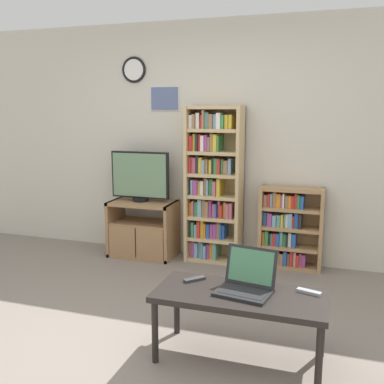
# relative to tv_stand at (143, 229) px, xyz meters

# --- Properties ---
(ground_plane) EXTENTS (18.00, 18.00, 0.00)m
(ground_plane) POSITION_rel_tv_stand_xyz_m (0.74, -1.86, -0.32)
(ground_plane) COLOR gray
(wall_back) EXTENTS (6.31, 0.09, 2.60)m
(wall_back) POSITION_rel_tv_stand_xyz_m (0.74, 0.29, 0.99)
(wall_back) COLOR beige
(wall_back) RESTS_ON ground_plane
(tv_stand) EXTENTS (0.74, 0.44, 0.63)m
(tv_stand) POSITION_rel_tv_stand_xyz_m (0.00, 0.00, 0.00)
(tv_stand) COLOR #9E754C
(tv_stand) RESTS_ON ground_plane
(television) EXTENTS (0.68, 0.18, 0.56)m
(television) POSITION_rel_tv_stand_xyz_m (-0.03, 0.02, 0.60)
(television) COLOR black
(television) RESTS_ON tv_stand
(bookshelf_tall) EXTENTS (0.60, 0.30, 1.69)m
(bookshelf_tall) POSITION_rel_tv_stand_xyz_m (0.79, 0.11, 0.52)
(bookshelf_tall) COLOR tan
(bookshelf_tall) RESTS_ON ground_plane
(bookshelf_short) EXTENTS (0.65, 0.24, 0.86)m
(bookshelf_short) POSITION_rel_tv_stand_xyz_m (1.60, 0.13, 0.10)
(bookshelf_short) COLOR tan
(bookshelf_short) RESTS_ON ground_plane
(coffee_table) EXTENTS (1.13, 0.50, 0.47)m
(coffee_table) POSITION_rel_tv_stand_xyz_m (1.51, -1.79, 0.10)
(coffee_table) COLOR black
(coffee_table) RESTS_ON ground_plane
(laptop) EXTENTS (0.39, 0.35, 0.28)m
(laptop) POSITION_rel_tv_stand_xyz_m (1.54, -1.74, 0.22)
(laptop) COLOR #232326
(laptop) RESTS_ON coffee_table
(remote_near_laptop) EXTENTS (0.17, 0.09, 0.02)m
(remote_near_laptop) POSITION_rel_tv_stand_xyz_m (1.94, -1.65, 0.16)
(remote_near_laptop) COLOR #99999E
(remote_near_laptop) RESTS_ON coffee_table
(remote_far_from_laptop) EXTENTS (0.14, 0.15, 0.02)m
(remote_far_from_laptop) POSITION_rel_tv_stand_xyz_m (1.16, -1.67, 0.16)
(remote_far_from_laptop) COLOR #38383A
(remote_far_from_laptop) RESTS_ON coffee_table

